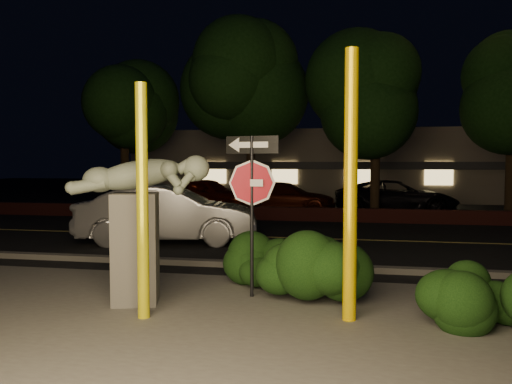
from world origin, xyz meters
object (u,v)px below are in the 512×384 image
at_px(yellow_pole_right, 351,187).
at_px(parked_car_red, 205,194).
at_px(signpost, 252,183).
at_px(parked_car_dark, 395,197).
at_px(sculpture, 138,213).
at_px(yellow_pole_left, 142,202).
at_px(parked_car_darkred, 285,197).
at_px(silver_sedan, 168,214).

distance_m(yellow_pole_right, parked_car_red, 16.20).
bearing_deg(signpost, parked_car_dark, 85.47).
bearing_deg(sculpture, yellow_pole_left, -78.34).
bearing_deg(parked_car_darkred, yellow_pole_right, -167.11).
distance_m(yellow_pole_left, parked_car_darkred, 15.24).
xyz_separation_m(silver_sedan, parked_car_red, (-1.72, 9.03, -0.03)).
distance_m(yellow_pole_left, silver_sedan, 6.57).
relative_size(yellow_pole_left, parked_car_red, 0.73).
height_order(signpost, parked_car_darkred, signpost).
xyz_separation_m(parked_car_red, parked_car_darkred, (3.63, -0.02, -0.10)).
bearing_deg(silver_sedan, yellow_pole_left, -173.28).
height_order(yellow_pole_left, parked_car_red, yellow_pole_left).
bearing_deg(yellow_pole_right, silver_sedan, 129.77).
height_order(silver_sedan, parked_car_dark, silver_sedan).
relative_size(parked_car_darkred, parked_car_dark, 0.88).
bearing_deg(yellow_pole_right, parked_car_red, 113.77).
height_order(sculpture, parked_car_red, sculpture).
bearing_deg(yellow_pole_left, parked_car_darkred, 90.41).
height_order(yellow_pole_left, silver_sedan, yellow_pole_left).
bearing_deg(parked_car_red, yellow_pole_right, -143.95).
bearing_deg(yellow_pole_right, yellow_pole_left, -171.08).
xyz_separation_m(sculpture, silver_sedan, (-1.63, 5.50, -0.62)).
bearing_deg(yellow_pole_left, parked_car_dark, 73.44).
xyz_separation_m(yellow_pole_right, parked_car_red, (-6.51, 14.79, -1.08)).
distance_m(silver_sedan, parked_car_dark, 11.36).
bearing_deg(silver_sedan, parked_car_darkred, -23.21).
xyz_separation_m(signpost, parked_car_darkred, (-1.36, 13.86, -1.18)).
relative_size(yellow_pole_left, parked_car_dark, 0.64).
height_order(signpost, parked_car_dark, signpost).
relative_size(signpost, parked_car_red, 0.58).
relative_size(yellow_pole_right, parked_car_red, 0.83).
height_order(yellow_pole_left, signpost, yellow_pole_left).
xyz_separation_m(silver_sedan, parked_car_dark, (6.60, 9.24, -0.07)).
height_order(silver_sedan, parked_car_red, silver_sedan).
bearing_deg(yellow_pole_right, parked_car_darkred, 101.06).
height_order(silver_sedan, parked_car_darkred, silver_sedan).
distance_m(parked_car_red, parked_car_dark, 8.33).
xyz_separation_m(signpost, parked_car_dark, (3.34, 14.09, -1.12)).
bearing_deg(parked_car_dark, yellow_pole_right, 169.17).
xyz_separation_m(yellow_pole_left, sculpture, (-0.39, 0.70, -0.22)).
bearing_deg(silver_sedan, parked_car_dark, -46.82).
distance_m(parked_car_darkred, parked_car_dark, 4.70).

